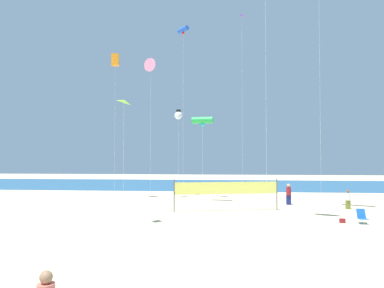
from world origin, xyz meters
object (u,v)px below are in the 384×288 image
kite_green_tube (202,121)px  kite_orange_box (115,60)px  folding_beach_chair (362,216)px  kite_blue_tube (183,31)px  beachgoer_maroon_shirt (289,193)px  beach_handbag (342,221)px  kite_violet_diamond (242,26)px  beachgoer_white_shirt (348,199)px  kite_pink_delta (151,65)px  kite_lime_diamond (124,102)px  volleyball_net (226,189)px  kite_white_inflatable (179,115)px

kite_green_tube → kite_orange_box: 10.35m
folding_beach_chair → kite_blue_tube: bearing=177.4°
beachgoer_maroon_shirt → kite_blue_tube: size_ratio=0.11×
beach_handbag → kite_violet_diamond: (-5.36, 14.12, 17.54)m
beachgoer_white_shirt → kite_pink_delta: 20.89m
folding_beach_chair → kite_blue_tube: 22.03m
kite_pink_delta → kite_lime_diamond: kite_pink_delta is taller
volleyball_net → kite_white_inflatable: (-4.91, 10.02, 6.76)m
volleyball_net → kite_blue_tube: bearing=124.7°
kite_blue_tube → kite_orange_box: bearing=178.8°
beach_handbag → kite_blue_tube: size_ratio=0.02×
kite_lime_diamond → kite_blue_tube: kite_blue_tube is taller
kite_green_tube → kite_pink_delta: (-5.02, 1.44, 5.46)m
beach_handbag → kite_lime_diamond: bearing=-170.4°
beachgoer_white_shirt → kite_orange_box: (-19.91, 4.12, 12.45)m
kite_white_inflatable → kite_violet_diamond: bearing=-0.7°
volleyball_net → kite_pink_delta: 14.58m
volleyball_net → kite_orange_box: kite_orange_box is taller
kite_blue_tube → kite_pink_delta: bearing=171.5°
beach_handbag → kite_violet_diamond: size_ratio=0.02×
kite_green_tube → kite_blue_tube: kite_blue_tube is taller
kite_orange_box → volleyball_net: bearing=-29.1°
beach_handbag → kite_blue_tube: kite_blue_tube is taller
kite_blue_tube → beach_handbag: bearing=-41.8°
beachgoer_maroon_shirt → kite_blue_tube: bearing=73.2°
beachgoer_maroon_shirt → kite_lime_diamond: kite_lime_diamond is taller
beachgoer_maroon_shirt → kite_orange_box: 20.10m
beachgoer_maroon_shirt → kite_green_tube: (-7.38, 0.80, 6.37)m
kite_violet_diamond → folding_beach_chair: bearing=-65.5°
kite_violet_diamond → kite_pink_delta: kite_violet_diamond is taller
kite_white_inflatable → kite_lime_diamond: (-1.19, -16.43, -1.03)m
beachgoer_maroon_shirt → beachgoer_white_shirt: beachgoer_maroon_shirt is taller
kite_green_tube → kite_lime_diamond: 11.84m
kite_pink_delta → kite_lime_diamond: 13.73m
beachgoer_maroon_shirt → beachgoer_white_shirt: (4.13, -2.22, -0.13)m
kite_lime_diamond → beachgoer_white_shirt: bearing=27.6°
folding_beach_chair → kite_orange_box: kite_orange_box is taller
kite_white_inflatable → volleyball_net: bearing=-63.9°
beachgoer_maroon_shirt → kite_pink_delta: 17.28m
volleyball_net → kite_orange_box: (-10.47, 5.82, 11.63)m
kite_green_tube → kite_blue_tube: size_ratio=0.47×
kite_pink_delta → kite_blue_tube: size_ratio=0.83×
kite_lime_diamond → kite_blue_tube: (2.17, 12.10, 8.50)m
kite_violet_diamond → beachgoer_white_shirt: bearing=-47.0°
beachgoer_maroon_shirt → beach_handbag: 8.34m
kite_green_tube → kite_white_inflatable: bearing=118.1°
kite_lime_diamond → beachgoer_maroon_shirt: bearing=42.2°
folding_beach_chair → beach_handbag: 1.18m
beachgoer_white_shirt → kite_violet_diamond: (-7.68, 8.24, 16.86)m
beachgoer_maroon_shirt → kite_violet_diamond: bearing=24.5°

